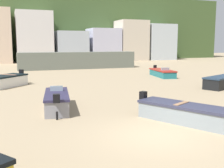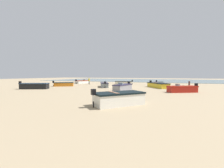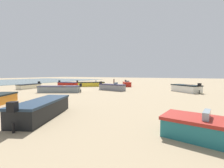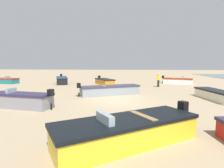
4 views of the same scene
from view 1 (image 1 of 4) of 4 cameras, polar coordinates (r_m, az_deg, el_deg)
name	(u,v)px [view 1 (image 1 of 4)]	position (r m, az deg, el deg)	size (l,w,h in m)	color
ground_plane	(157,136)	(11.08, 9.29, -10.44)	(160.00, 160.00, 0.00)	#9E8969
headland_hill	(29,30)	(75.37, -16.61, 10.63)	(90.00, 32.00, 14.26)	#3E552C
harbor_pier	(78,60)	(40.26, -6.97, 4.83)	(16.60, 2.40, 2.37)	#62685D
townhouse_centre_left	(34,37)	(56.34, -15.64, 9.24)	(6.66, 6.04, 9.63)	silver
townhouse_centre	(71,46)	(57.21, -8.39, 7.62)	(6.16, 5.72, 6.02)	#ADB5C0
townhouse_centre_right	(103,45)	(59.31, -1.83, 8.03)	(6.17, 6.29, 6.67)	silver
townhouse_right	(131,41)	(61.30, 3.97, 8.88)	(6.09, 5.58, 8.49)	beige
townhouse_far_right	(158,42)	(64.70, 9.32, 8.46)	(6.31, 6.38, 7.83)	silver
boat_white_1	(6,81)	(24.61, -20.95, 0.58)	(3.76, 3.91, 1.27)	white
boat_grey_2	(57,101)	(15.35, -11.25, -3.43)	(1.87, 4.38, 1.23)	gray
boat_teal_4	(162,73)	(30.67, 10.26, 2.24)	(2.20, 4.78, 1.09)	#206E75
boat_black_7	(223,82)	(24.31, 21.73, 0.43)	(4.48, 3.01, 1.26)	black
boat_grey_8	(194,115)	(12.87, 16.39, -6.05)	(3.62, 5.28, 1.15)	gray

